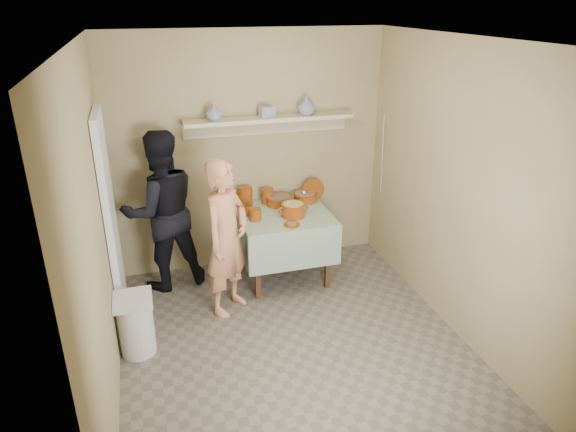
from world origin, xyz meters
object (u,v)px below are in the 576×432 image
object	(u,v)px
serving_table	(283,223)
trash_bin	(136,324)
person_cook	(227,238)
person_helper	(162,211)
cazuela_rice	(293,209)

from	to	relation	value
serving_table	trash_bin	size ratio (longest dim) A/B	1.74
person_cook	trash_bin	bearing A→B (deg)	161.57
person_cook	person_helper	distance (m)	0.87
cazuela_rice	trash_bin	xyz separation A→B (m)	(-1.66, -0.82, -0.56)
person_helper	cazuela_rice	size ratio (longest dim) A/B	5.14
serving_table	person_helper	bearing A→B (deg)	171.60
person_cook	trash_bin	xyz separation A→B (m)	(-0.89, -0.46, -0.49)
person_cook	trash_bin	size ratio (longest dim) A/B	2.76
serving_table	trash_bin	bearing A→B (deg)	-149.19
person_helper	serving_table	xyz separation A→B (m)	(1.25, -0.18, -0.21)
person_helper	trash_bin	bearing A→B (deg)	61.20
serving_table	cazuela_rice	bearing A→B (deg)	-60.48
person_cook	serving_table	bearing A→B (deg)	-10.47
person_helper	serving_table	world-z (taller)	person_helper
person_cook	serving_table	world-z (taller)	person_cook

